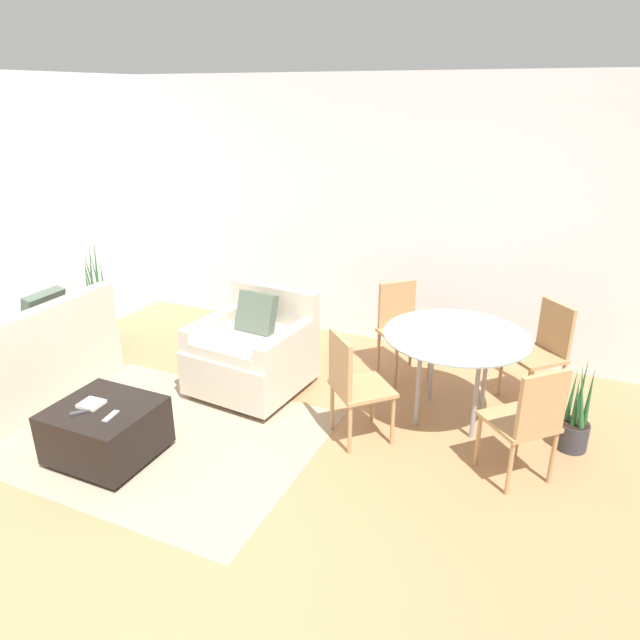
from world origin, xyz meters
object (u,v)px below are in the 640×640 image
at_px(armchair, 253,352).
at_px(tv_remote_primary, 111,416).
at_px(dining_chair_near_left, 352,381).
at_px(dining_chair_near_right, 529,417).
at_px(couch, 10,370).
at_px(dining_table, 456,344).
at_px(tv_remote_secondary, 82,412).
at_px(dining_chair_far_right, 544,346).
at_px(dining_chair_far_left, 401,323).
at_px(potted_plant_small, 574,425).
at_px(ottoman, 106,430).
at_px(potted_plant, 100,321).
at_px(book_stack, 91,404).

relative_size(armchair, tv_remote_primary, 6.50).
height_order(dining_chair_near_left, dining_chair_near_right, same).
distance_m(couch, dining_table, 3.84).
height_order(couch, tv_remote_secondary, couch).
bearing_deg(dining_chair_far_right, dining_table, -135.00).
height_order(tv_remote_primary, tv_remote_secondary, same).
bearing_deg(dining_chair_far_left, dining_chair_near_right, -45.00).
height_order(tv_remote_secondary, dining_chair_near_right, dining_chair_near_right).
relative_size(tv_remote_secondary, potted_plant_small, 0.20).
xyz_separation_m(dining_chair_near_left, dining_chair_far_left, (0.00, 1.28, 0.00)).
bearing_deg(armchair, potted_plant_small, 3.68).
bearing_deg(dining_chair_near_left, dining_chair_far_left, 90.00).
xyz_separation_m(couch, dining_chair_near_right, (4.23, 0.67, 0.21)).
bearing_deg(dining_chair_near_left, dining_chair_far_right, 45.00).
distance_m(ottoman, dining_chair_near_right, 3.04).
distance_m(ottoman, potted_plant, 2.21).
bearing_deg(couch, armchair, 30.55).
distance_m(tv_remote_primary, dining_chair_far_left, 2.73).
xyz_separation_m(couch, ottoman, (1.37, -0.30, -0.07)).
bearing_deg(dining_chair_near_right, dining_chair_near_left, -180.00).
relative_size(armchair, dining_chair_far_left, 1.11).
distance_m(couch, ottoman, 1.40).
relative_size(dining_chair_near_left, potted_plant_small, 1.19).
height_order(dining_chair_near_right, dining_chair_far_right, same).
distance_m(couch, tv_remote_secondary, 1.36).
relative_size(tv_remote_primary, dining_chair_far_right, 0.17).
xyz_separation_m(tv_remote_secondary, potted_plant_small, (3.26, 1.67, -0.23)).
distance_m(couch, book_stack, 1.33).
bearing_deg(dining_chair_far_left, armchair, -142.22).
bearing_deg(dining_chair_near_right, couch, -171.05).
relative_size(dining_chair_far_left, dining_chair_far_right, 1.00).
relative_size(dining_chair_near_right, dining_chair_far_right, 1.00).
height_order(couch, dining_chair_near_left, couch).
bearing_deg(dining_chair_far_right, book_stack, -142.46).
relative_size(ottoman, book_stack, 4.24).
distance_m(book_stack, tv_remote_secondary, 0.10).
distance_m(ottoman, potted_plant_small, 3.54).
xyz_separation_m(book_stack, dining_chair_near_left, (1.67, 0.98, 0.08)).
bearing_deg(dining_chair_far_left, tv_remote_primary, -121.45).
height_order(dining_table, potted_plant_small, dining_table).
bearing_deg(dining_chair_far_left, book_stack, -126.35).
relative_size(book_stack, dining_chair_far_left, 0.19).
xyz_separation_m(dining_chair_far_left, potted_plant_small, (1.60, -0.70, -0.31)).
distance_m(couch, tv_remote_primary, 1.58).
height_order(couch, book_stack, couch).
xyz_separation_m(potted_plant, dining_chair_near_left, (3.14, -0.59, 0.25)).
xyz_separation_m(dining_table, dining_chair_near_right, (0.64, -0.64, -0.17)).
xyz_separation_m(tv_remote_primary, potted_plant_small, (3.02, 1.63, -0.23)).
relative_size(tv_remote_primary, dining_chair_far_left, 0.17).
bearing_deg(armchair, dining_chair_far_left, 37.78).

